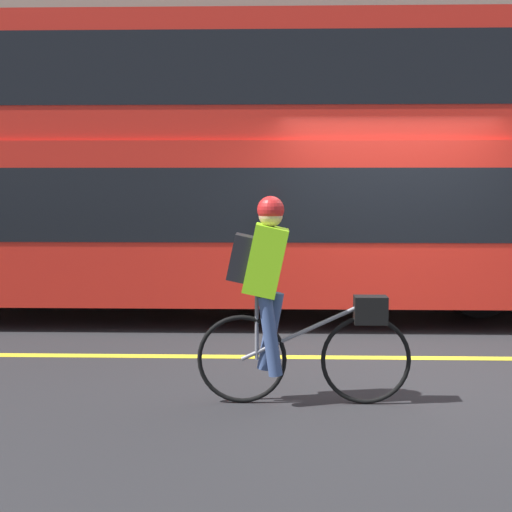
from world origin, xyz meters
name	(u,v)px	position (x,y,z in m)	size (l,w,h in m)	color
ground_plane	(410,365)	(0.00, 0.00, 0.00)	(80.00, 80.00, 0.00)	#232326
road_center_line	(405,358)	(0.00, 0.25, 0.00)	(50.00, 0.14, 0.01)	yellow
sidewalk_curb	(351,279)	(0.00, 5.55, 0.06)	(60.00, 2.40, 0.12)	#A8A399
building_facade	(346,90)	(0.00, 6.90, 3.45)	(60.00, 0.30, 6.89)	gray
bus	(199,158)	(-2.31, 2.52, 2.06)	(11.78, 2.47, 3.70)	black
cyclist_on_bike	(282,294)	(-1.26, -1.23, 0.89)	(1.71, 0.32, 1.66)	black
trash_bin	(34,249)	(-5.53, 5.43, 0.57)	(0.53, 0.53, 0.91)	#515156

